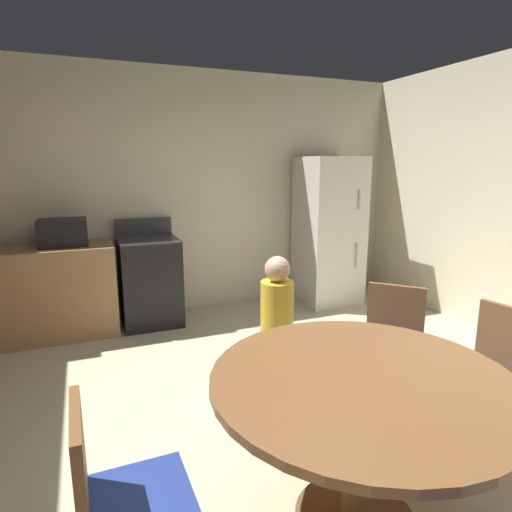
# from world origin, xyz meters

# --- Properties ---
(ground_plane) EXTENTS (14.00, 14.00, 0.00)m
(ground_plane) POSITION_xyz_m (0.00, 0.00, 0.00)
(ground_plane) COLOR beige
(wall_back) EXTENTS (5.63, 0.12, 2.70)m
(wall_back) POSITION_xyz_m (0.00, 2.93, 1.35)
(wall_back) COLOR beige
(wall_back) RESTS_ON ground
(kitchen_counter) EXTENTS (1.70, 0.60, 0.90)m
(kitchen_counter) POSITION_xyz_m (-1.66, 2.53, 0.45)
(kitchen_counter) COLOR #9E754C
(kitchen_counter) RESTS_ON ground
(oven_range) EXTENTS (0.60, 0.60, 1.10)m
(oven_range) POSITION_xyz_m (-0.46, 2.53, 0.47)
(oven_range) COLOR black
(oven_range) RESTS_ON ground
(refrigerator) EXTENTS (0.68, 0.68, 1.76)m
(refrigerator) POSITION_xyz_m (1.68, 2.48, 0.88)
(refrigerator) COLOR silver
(refrigerator) RESTS_ON ground
(microwave) EXTENTS (0.44, 0.32, 0.26)m
(microwave) POSITION_xyz_m (-1.26, 2.53, 1.03)
(microwave) COLOR black
(microwave) RESTS_ON kitchen_counter
(dining_table) EXTENTS (1.36, 1.36, 0.76)m
(dining_table) POSITION_xyz_m (0.03, -0.52, 0.61)
(dining_table) COLOR brown
(dining_table) RESTS_ON ground
(chair_east) EXTENTS (0.46, 0.46, 0.87)m
(chair_east) POSITION_xyz_m (1.08, -0.36, 0.50)
(chair_east) COLOR brown
(chair_east) RESTS_ON ground
(chair_west) EXTENTS (0.41, 0.41, 0.87)m
(chair_west) POSITION_xyz_m (-1.02, -0.54, 0.50)
(chair_west) COLOR brown
(chair_west) RESTS_ON ground
(chair_northeast) EXTENTS (0.57, 0.57, 0.87)m
(chair_northeast) POSITION_xyz_m (0.80, 0.21, 0.50)
(chair_northeast) COLOR brown
(chair_northeast) RESTS_ON ground
(person_child) EXTENTS (0.23, 0.23, 1.09)m
(person_child) POSITION_xyz_m (0.09, 0.51, 0.58)
(person_child) COLOR #8C337A
(person_child) RESTS_ON ground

